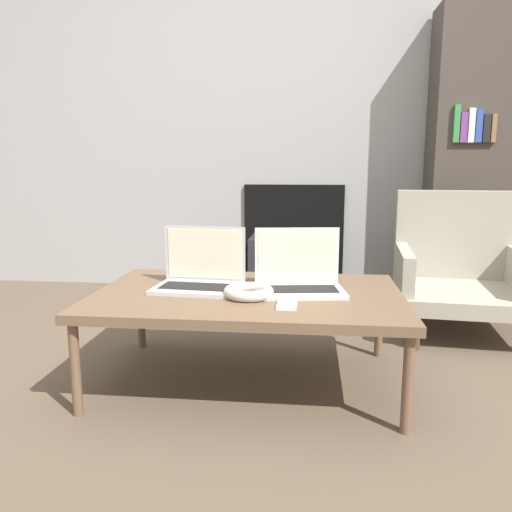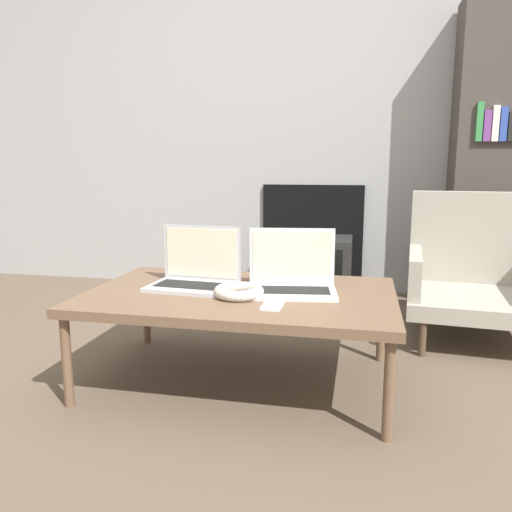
{
  "view_description": "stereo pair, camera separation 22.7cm",
  "coord_description": "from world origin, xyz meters",
  "px_view_note": "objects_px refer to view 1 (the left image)",
  "views": [
    {
      "loc": [
        0.24,
        -1.56,
        0.88
      ],
      "look_at": [
        0.0,
        0.67,
        0.47
      ],
      "focal_mm": 35.0,
      "sensor_mm": 36.0,
      "label": 1
    },
    {
      "loc": [
        0.47,
        -1.52,
        0.88
      ],
      "look_at": [
        0.0,
        0.67,
        0.47
      ],
      "focal_mm": 35.0,
      "sensor_mm": 36.0,
      "label": 2
    }
  ],
  "objects_px": {
    "headphones": "(249,292)",
    "phone": "(287,304)",
    "tv": "(292,266)",
    "laptop_left": "(201,275)",
    "laptop_right": "(299,277)",
    "armchair": "(459,266)"
  },
  "relations": [
    {
      "from": "phone",
      "to": "armchair",
      "type": "xyz_separation_m",
      "value": [
        0.89,
        1.01,
        -0.04
      ]
    },
    {
      "from": "phone",
      "to": "tv",
      "type": "relative_size",
      "value": 0.25
    },
    {
      "from": "laptop_left",
      "to": "tv",
      "type": "distance_m",
      "value": 1.42
    },
    {
      "from": "headphones",
      "to": "tv",
      "type": "bearing_deg",
      "value": 85.55
    },
    {
      "from": "laptop_left",
      "to": "tv",
      "type": "xyz_separation_m",
      "value": [
        0.33,
        1.36,
        -0.23
      ]
    },
    {
      "from": "tv",
      "to": "armchair",
      "type": "relative_size",
      "value": 0.76
    },
    {
      "from": "armchair",
      "to": "tv",
      "type": "bearing_deg",
      "value": 153.37
    },
    {
      "from": "phone",
      "to": "tv",
      "type": "distance_m",
      "value": 1.6
    },
    {
      "from": "laptop_right",
      "to": "headphones",
      "type": "relative_size",
      "value": 1.95
    },
    {
      "from": "tv",
      "to": "armchair",
      "type": "xyz_separation_m",
      "value": [
        0.92,
        -0.58,
        0.14
      ]
    },
    {
      "from": "headphones",
      "to": "laptop_left",
      "type": "bearing_deg",
      "value": 149.97
    },
    {
      "from": "headphones",
      "to": "armchair",
      "type": "xyz_separation_m",
      "value": [
        1.04,
        0.91,
        -0.06
      ]
    },
    {
      "from": "laptop_right",
      "to": "tv",
      "type": "height_order",
      "value": "laptop_right"
    },
    {
      "from": "laptop_right",
      "to": "headphones",
      "type": "bearing_deg",
      "value": -154.64
    },
    {
      "from": "laptop_right",
      "to": "laptop_left",
      "type": "bearing_deg",
      "value": 171.89
    },
    {
      "from": "phone",
      "to": "tv",
      "type": "xyz_separation_m",
      "value": [
        -0.04,
        1.59,
        -0.18
      ]
    },
    {
      "from": "tv",
      "to": "laptop_right",
      "type": "bearing_deg",
      "value": -86.97
    },
    {
      "from": "headphones",
      "to": "phone",
      "type": "bearing_deg",
      "value": -33.3
    },
    {
      "from": "headphones",
      "to": "armchair",
      "type": "height_order",
      "value": "armchair"
    },
    {
      "from": "headphones",
      "to": "tv",
      "type": "xyz_separation_m",
      "value": [
        0.12,
        1.49,
        -0.2
      ]
    },
    {
      "from": "phone",
      "to": "armchair",
      "type": "bearing_deg",
      "value": 48.79
    },
    {
      "from": "headphones",
      "to": "phone",
      "type": "distance_m",
      "value": 0.18
    }
  ]
}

